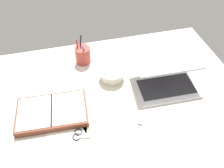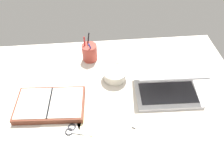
{
  "view_description": "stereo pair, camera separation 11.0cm",
  "coord_description": "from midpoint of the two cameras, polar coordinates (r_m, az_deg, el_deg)",
  "views": [
    {
      "loc": [
        -17.96,
        -67.95,
        90.28
      ],
      "look_at": [
        -0.21,
        4.1,
        9.0
      ],
      "focal_mm": 35.0,
      "sensor_mm": 36.0,
      "label": 1
    },
    {
      "loc": [
        -7.12,
        -69.78,
        90.28
      ],
      "look_at": [
        -0.21,
        4.1,
        9.0
      ],
      "focal_mm": 35.0,
      "sensor_mm": 36.0,
      "label": 2
    }
  ],
  "objects": [
    {
      "name": "desk_top",
      "position": [
        1.13,
        3.07,
        -4.4
      ],
      "size": [
        140.0,
        100.0,
        2.0
      ],
      "primitive_type": "cube",
      "color": "beige",
      "rests_on": "ground"
    },
    {
      "name": "laptop",
      "position": [
        1.17,
        17.06,
        -0.89
      ],
      "size": [
        33.74,
        25.82,
        15.77
      ],
      "rotation": [
        0.0,
        0.0,
        -0.04
      ],
      "color": "#B7B7BC",
      "rests_on": "desk_top"
    },
    {
      "name": "bowl",
      "position": [
        1.2,
        3.35,
        2.47
      ],
      "size": [
        14.08,
        14.08,
        6.31
      ],
      "color": "silver",
      "rests_on": "desk_top"
    },
    {
      "name": "pen_cup",
      "position": [
        1.31,
        -3.48,
        8.15
      ],
      "size": [
        8.86,
        8.86,
        16.93
      ],
      "color": "#9E382D",
      "rests_on": "desk_top"
    },
    {
      "name": "planner",
      "position": [
        1.11,
        -13.09,
        -5.43
      ],
      "size": [
        34.52,
        22.55,
        3.84
      ],
      "rotation": [
        0.0,
        0.0,
        -0.06
      ],
      "color": "brown",
      "rests_on": "desk_top"
    },
    {
      "name": "scissors",
      "position": [
        1.02,
        -6.99,
        -12.15
      ],
      "size": [
        12.8,
        9.22,
        0.8
      ],
      "rotation": [
        0.0,
        0.0,
        -0.45
      ],
      "color": "#B7B7BC",
      "rests_on": "desk_top"
    },
    {
      "name": "paper_sheet_front",
      "position": [
        1.03,
        -0.03,
        -11.76
      ],
      "size": [
        26.03,
        33.52,
        0.16
      ],
      "primitive_type": "cube",
      "rotation": [
        0.0,
        0.0,
        0.27
      ],
      "color": "#F4EFB2",
      "rests_on": "desk_top"
    },
    {
      "name": "paper_sheet_beside_planner",
      "position": [
        1.03,
        -10.87,
        -12.82
      ],
      "size": [
        23.31,
        29.4,
        0.16
      ],
      "primitive_type": "cube",
      "rotation": [
        0.0,
        0.0,
        -0.2
      ],
      "color": "silver",
      "rests_on": "desk_top"
    },
    {
      "name": "usb_drive",
      "position": [
        1.05,
        9.31,
        -10.0
      ],
      "size": [
        5.06,
        7.0,
        1.0
      ],
      "rotation": [
        0.0,
        0.0,
        -0.54
      ],
      "color": "#99999E",
      "rests_on": "desk_top"
    }
  ]
}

